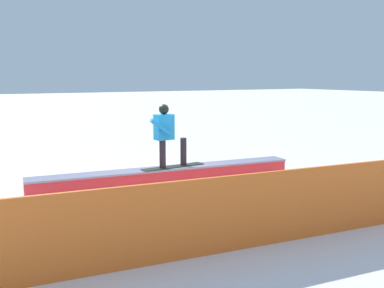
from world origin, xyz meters
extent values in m
plane|color=white|center=(0.00, 0.00, 0.00)|extent=(120.00, 120.00, 0.00)
cube|color=red|center=(0.00, 0.00, 0.27)|extent=(5.99, 1.02, 0.54)
cube|color=blue|center=(0.00, 0.00, 0.13)|extent=(6.00, 1.03, 0.13)
cube|color=gray|center=(0.00, 0.00, 0.56)|extent=(5.99, 1.08, 0.04)
cube|color=black|center=(-0.15, 0.01, 0.59)|extent=(1.52, 0.39, 0.01)
cylinder|color=#272027|center=(0.12, 0.04, 0.90)|extent=(0.15, 0.15, 0.62)
cylinder|color=#272027|center=(-0.42, -0.01, 0.90)|extent=(0.15, 0.15, 0.62)
cube|color=#198CD8|center=(0.08, 0.03, 1.49)|extent=(0.42, 0.27, 0.55)
sphere|color=black|center=(0.08, 0.03, 1.88)|extent=(0.22, 0.22, 0.22)
cylinder|color=#198CD8|center=(0.25, 0.21, 1.52)|extent=(0.51, 0.13, 0.39)
cylinder|color=#198CD8|center=(-0.01, -0.14, 1.52)|extent=(0.18, 0.10, 0.56)
cube|color=orange|center=(0.00, 3.49, 0.57)|extent=(9.28, 0.97, 1.15)
camera|label=1|loc=(4.15, 8.61, 2.58)|focal=41.13mm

